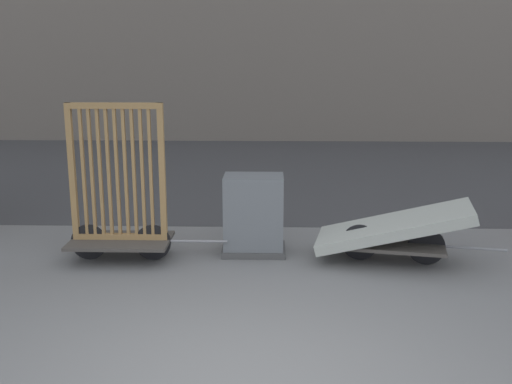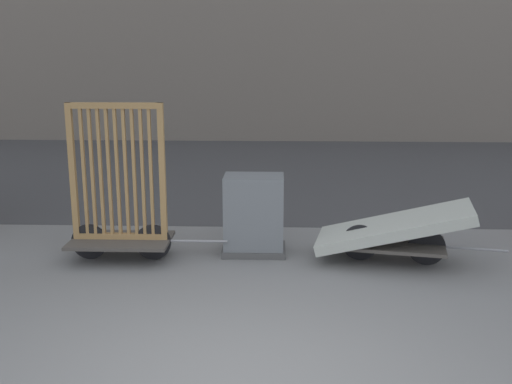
{
  "view_description": "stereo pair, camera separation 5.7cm",
  "coord_description": "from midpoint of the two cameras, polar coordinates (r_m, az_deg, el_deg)",
  "views": [
    {
      "loc": [
        0.18,
        -3.89,
        2.48
      ],
      "look_at": [
        0.0,
        3.05,
        0.86
      ],
      "focal_mm": 42.0,
      "sensor_mm": 36.0,
      "label": 1
    },
    {
      "loc": [
        0.24,
        -3.89,
        2.48
      ],
      "look_at": [
        0.0,
        3.05,
        0.86
      ],
      "focal_mm": 42.0,
      "sensor_mm": 36.0,
      "label": 2
    }
  ],
  "objects": [
    {
      "name": "road_strip",
      "position": [
        12.99,
        1.02,
        2.12
      ],
      "size": [
        56.0,
        8.71,
        0.01
      ],
      "color": "#424244",
      "rests_on": "ground_plane"
    },
    {
      "name": "utility_cabinet",
      "position": [
        7.52,
        0.01,
        -2.47
      ],
      "size": [
        0.8,
        0.55,
        1.0
      ],
      "color": "#4C4C4C",
      "rests_on": "ground_plane"
    },
    {
      "name": "bike_cart_with_mattress",
      "position": [
        7.38,
        13.22,
        -3.55
      ],
      "size": [
        2.26,
        1.2,
        0.76
      ],
      "rotation": [
        0.0,
        0.0,
        -0.19
      ],
      "color": "#4C4742",
      "rests_on": "ground_plane"
    },
    {
      "name": "bike_cart_with_bedframe",
      "position": [
        7.41,
        -12.63,
        -1.35
      ],
      "size": [
        1.92,
        0.76,
        1.92
      ],
      "rotation": [
        0.0,
        0.0,
        0.0
      ],
      "color": "#4C4742",
      "rests_on": "ground_plane"
    }
  ]
}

